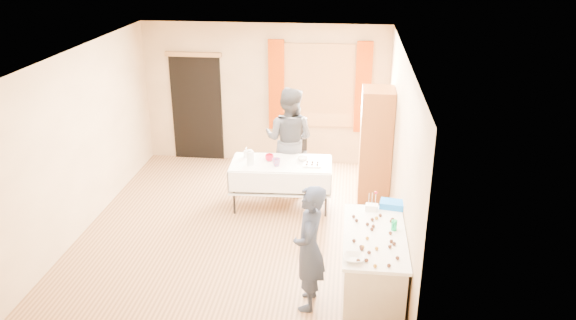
# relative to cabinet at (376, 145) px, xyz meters

# --- Properties ---
(floor) EXTENTS (4.50, 5.50, 0.02)m
(floor) POSITION_rel_cabinet_xyz_m (-1.99, -1.32, -0.93)
(floor) COLOR #9E7047
(floor) RESTS_ON ground
(ceiling) EXTENTS (4.50, 5.50, 0.02)m
(ceiling) POSITION_rel_cabinet_xyz_m (-1.99, -1.32, 1.69)
(ceiling) COLOR white
(ceiling) RESTS_ON floor
(wall_back) EXTENTS (4.50, 0.02, 2.60)m
(wall_back) POSITION_rel_cabinet_xyz_m (-1.99, 1.44, 0.38)
(wall_back) COLOR tan
(wall_back) RESTS_ON floor
(wall_front) EXTENTS (4.50, 0.02, 2.60)m
(wall_front) POSITION_rel_cabinet_xyz_m (-1.99, -4.08, 0.38)
(wall_front) COLOR tan
(wall_front) RESTS_ON floor
(wall_left) EXTENTS (0.02, 5.50, 2.60)m
(wall_left) POSITION_rel_cabinet_xyz_m (-4.25, -1.32, 0.38)
(wall_left) COLOR tan
(wall_left) RESTS_ON floor
(wall_right) EXTENTS (0.02, 5.50, 2.60)m
(wall_right) POSITION_rel_cabinet_xyz_m (0.27, -1.32, 0.38)
(wall_right) COLOR tan
(wall_right) RESTS_ON floor
(window_frame) EXTENTS (1.32, 0.06, 1.52)m
(window_frame) POSITION_rel_cabinet_xyz_m (-0.99, 1.40, 0.58)
(window_frame) COLOR olive
(window_frame) RESTS_ON wall_back
(window_pane) EXTENTS (1.20, 0.02, 1.40)m
(window_pane) POSITION_rel_cabinet_xyz_m (-0.99, 1.38, 0.58)
(window_pane) COLOR white
(window_pane) RESTS_ON wall_back
(curtain_left) EXTENTS (0.28, 0.06, 1.65)m
(curtain_left) POSITION_rel_cabinet_xyz_m (-1.77, 1.35, 0.58)
(curtain_left) COLOR #952D00
(curtain_left) RESTS_ON wall_back
(curtain_right) EXTENTS (0.28, 0.06, 1.65)m
(curtain_right) POSITION_rel_cabinet_xyz_m (-0.21, 1.35, 0.58)
(curtain_right) COLOR #952D00
(curtain_right) RESTS_ON wall_back
(doorway) EXTENTS (0.95, 0.04, 2.00)m
(doorway) POSITION_rel_cabinet_xyz_m (-3.29, 1.41, 0.08)
(doorway) COLOR black
(doorway) RESTS_ON floor
(door_lintel) EXTENTS (1.05, 0.06, 0.08)m
(door_lintel) POSITION_rel_cabinet_xyz_m (-3.29, 1.38, 1.10)
(door_lintel) COLOR olive
(door_lintel) RESTS_ON wall_back
(cabinet) EXTENTS (0.50, 0.60, 1.84)m
(cabinet) POSITION_rel_cabinet_xyz_m (0.00, 0.00, 0.00)
(cabinet) COLOR brown
(cabinet) RESTS_ON floor
(counter) EXTENTS (0.70, 1.48, 0.91)m
(counter) POSITION_rel_cabinet_xyz_m (-0.10, -2.87, -0.47)
(counter) COLOR #BEB098
(counter) RESTS_ON floor
(party_table) EXTENTS (1.61, 0.88, 0.75)m
(party_table) POSITION_rel_cabinet_xyz_m (-1.46, -0.47, -0.48)
(party_table) COLOR black
(party_table) RESTS_ON floor
(chair) EXTENTS (0.50, 0.50, 1.11)m
(chair) POSITION_rel_cabinet_xyz_m (-1.36, 0.49, -0.59)
(chair) COLOR black
(chair) RESTS_ON floor
(girl) EXTENTS (0.58, 0.40, 1.52)m
(girl) POSITION_rel_cabinet_xyz_m (-0.83, -2.99, -0.16)
(girl) COLOR #1E263D
(girl) RESTS_ON floor
(woman) EXTENTS (1.20, 1.10, 1.78)m
(woman) POSITION_rel_cabinet_xyz_m (-1.41, 0.20, -0.03)
(woman) COLOR black
(woman) RESTS_ON floor
(soda_can) EXTENTS (0.07, 0.07, 0.12)m
(soda_can) POSITION_rel_cabinet_xyz_m (0.12, -2.73, 0.05)
(soda_can) COLOR #09994F
(soda_can) RESTS_ON counter
(mixing_bowl) EXTENTS (0.22, 0.22, 0.05)m
(mixing_bowl) POSITION_rel_cabinet_xyz_m (-0.34, -3.43, 0.02)
(mixing_bowl) COLOR white
(mixing_bowl) RESTS_ON counter
(foam_block) EXTENTS (0.16, 0.12, 0.08)m
(foam_block) POSITION_rel_cabinet_xyz_m (-0.12, -2.27, 0.03)
(foam_block) COLOR white
(foam_block) RESTS_ON counter
(blue_basket) EXTENTS (0.33, 0.24, 0.08)m
(blue_basket) POSITION_rel_cabinet_xyz_m (0.13, -2.16, 0.03)
(blue_basket) COLOR blue
(blue_basket) RESTS_ON counter
(pitcher) EXTENTS (0.12, 0.12, 0.22)m
(pitcher) POSITION_rel_cabinet_xyz_m (-1.92, -0.62, -0.06)
(pitcher) COLOR silver
(pitcher) RESTS_ON party_table
(cup_red) EXTENTS (0.21, 0.21, 0.10)m
(cup_red) POSITION_rel_cabinet_xyz_m (-1.65, -0.42, -0.12)
(cup_red) COLOR red
(cup_red) RESTS_ON party_table
(cup_rainbow) EXTENTS (0.15, 0.15, 0.12)m
(cup_rainbow) POSITION_rel_cabinet_xyz_m (-1.52, -0.62, -0.11)
(cup_rainbow) COLOR red
(cup_rainbow) RESTS_ON party_table
(small_bowl) EXTENTS (0.17, 0.17, 0.05)m
(small_bowl) POSITION_rel_cabinet_xyz_m (-1.14, -0.35, -0.14)
(small_bowl) COLOR white
(small_bowl) RESTS_ON party_table
(pastry_tray) EXTENTS (0.28, 0.20, 0.02)m
(pastry_tray) POSITION_rel_cabinet_xyz_m (-0.97, -0.54, -0.16)
(pastry_tray) COLOR white
(pastry_tray) RESTS_ON party_table
(bottle) EXTENTS (0.11, 0.11, 0.16)m
(bottle) POSITION_rel_cabinet_xyz_m (-2.03, -0.32, -0.09)
(bottle) COLOR white
(bottle) RESTS_ON party_table
(cake_balls) EXTENTS (0.50, 1.16, 0.04)m
(cake_balls) POSITION_rel_cabinet_xyz_m (-0.11, -2.97, 0.01)
(cake_balls) COLOR #3F2314
(cake_balls) RESTS_ON counter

